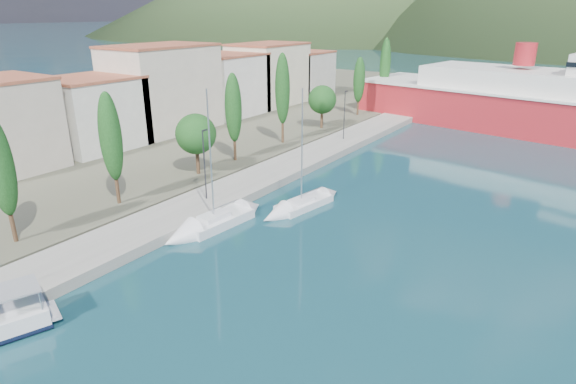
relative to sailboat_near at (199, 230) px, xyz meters
The scene contains 8 objects.
ground 109.84m from the sailboat_near, 86.97° to the left, with size 1400.00×1400.00×0.00m, color #17414B.
quay 16.00m from the sailboat_near, 101.49° to the left, with size 5.00×88.00×0.80m, color gray.
land_strip 48.54m from the sailboat_near, 148.05° to the left, with size 70.00×148.00×0.70m, color #565644.
town_buildings 37.69m from the sailboat_near, 134.57° to the left, with size 9.20×69.20×11.30m.
tree_row 24.06m from the sailboat_near, 112.12° to the left, with size 3.99×65.50×11.30m.
lamp_posts 7.32m from the sailboat_near, 120.55° to the left, with size 0.15×47.69×6.06m.
sailboat_near is the anchor object (origin of this frame).
sailboat_mid 8.06m from the sailboat_near, 64.15° to the left, with size 3.29×7.96×11.12m.
Camera 1 is at (18.75, -13.58, 16.07)m, focal length 30.00 mm.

